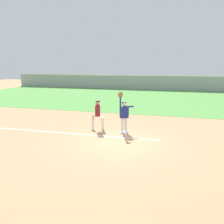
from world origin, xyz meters
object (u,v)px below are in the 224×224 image
Objects in this scene: fielder at (124,113)px; parked_car_white at (137,82)px; first_base at (124,132)px; parked_car_red at (170,83)px; parked_car_blue at (211,84)px; runner at (98,113)px; parked_car_silver at (102,82)px; baseball at (119,95)px.

parked_car_white is (-3.33, 26.05, -0.45)m from fielder.
parked_car_red reaches higher than first_base.
first_base is 26.81m from parked_car_blue.
runner is 25.97m from parked_car_white.
parked_car_red is at bearing -179.58° from parked_car_blue.
parked_car_white is at bearing 79.29° from runner.
runner reaches higher than parked_car_blue.
parked_car_silver is 1.00× the size of parked_car_white.
parked_car_red is at bearing -35.09° from fielder.
runner reaches higher than parked_car_white.
baseball is 0.02× the size of parked_car_red.
parked_car_silver and parked_car_blue have the same top height.
parked_car_silver is at bearing 174.15° from parked_car_red.
parked_car_red is (2.32, 25.59, -1.41)m from baseball.
runner is at bearing -83.69° from parked_car_white.
fielder is 1.56m from runner.
first_base is 0.09× the size of parked_car_blue.
fielder is 0.51× the size of parked_car_white.
parked_car_blue reaches higher than first_base.
parked_car_white is (-1.79, 25.91, -0.32)m from runner.
first_base is 5.14× the size of baseball.
parked_car_blue is at bearing 72.32° from first_base.
baseball is 26.83m from parked_car_blue.
fielder is 26.78m from parked_car_blue.
runner is at bearing -109.12° from parked_car_blue.
parked_car_white is at bearing 6.71° from parked_car_silver.
fielder is 25.74m from parked_car_red.
fielder is at bearing -19.87° from runner.
baseball is (1.27, -0.07, 1.09)m from runner.
first_base is at bearing -100.57° from parked_car_red.
first_base is 26.30m from parked_car_white.
parked_car_blue is (9.70, 25.36, -0.32)m from runner.
baseball reaches higher than parked_car_blue.
baseball is at bearing -106.52° from parked_car_blue.
baseball is (-0.29, 0.10, 2.04)m from first_base.
fielder reaches higher than runner.
runner is (-1.57, 0.17, 0.96)m from first_base.
fielder reaches higher than parked_car_blue.
first_base is at bearing -18.26° from baseball.
baseball is 26.20m from parked_car_white.
parked_car_silver is at bearing -173.41° from parked_car_white.
baseball reaches higher than first_base.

